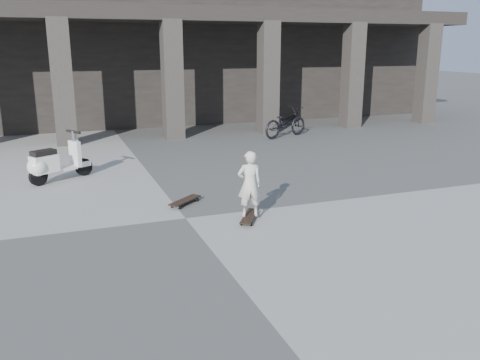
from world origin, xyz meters
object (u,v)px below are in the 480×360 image
object	(u,v)px
longboard	(249,217)
scooter	(50,164)
skateboard_spare	(185,201)
bicycle	(285,122)
child	(250,184)

from	to	relation	value
longboard	scooter	size ratio (longest dim) A/B	0.58
longboard	skateboard_spare	size ratio (longest dim) A/B	1.09
scooter	bicycle	size ratio (longest dim) A/B	0.75
longboard	child	world-z (taller)	child
child	scooter	bearing A→B (deg)	-41.75
bicycle	longboard	bearing A→B (deg)	128.50
skateboard_spare	child	size ratio (longest dim) A/B	0.65
longboard	bicycle	xyz separation A→B (m)	(4.43, 7.82, 0.45)
longboard	child	distance (m)	0.63
skateboard_spare	bicycle	xyz separation A→B (m)	(5.31, 6.46, 0.44)
child	scooter	size ratio (longest dim) A/B	0.82
skateboard_spare	child	distance (m)	1.73
child	bicycle	world-z (taller)	child
skateboard_spare	child	world-z (taller)	child
skateboard_spare	bicycle	size ratio (longest dim) A/B	0.40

